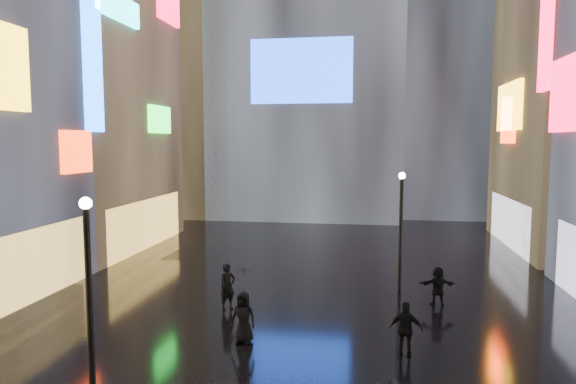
# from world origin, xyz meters

# --- Properties ---
(ground) EXTENTS (140.00, 140.00, 0.00)m
(ground) POSITION_xyz_m (0.00, 20.00, 0.00)
(ground) COLOR black
(ground) RESTS_ON ground
(building_left_far) EXTENTS (10.28, 12.00, 22.00)m
(building_left_far) POSITION_xyz_m (-15.98, 26.00, 10.98)
(building_left_far) COLOR black
(building_left_far) RESTS_ON ground
(tower_flank_right) EXTENTS (12.00, 12.00, 34.00)m
(tower_flank_right) POSITION_xyz_m (9.00, 46.00, 17.00)
(tower_flank_right) COLOR black
(tower_flank_right) RESTS_ON ground
(tower_flank_left) EXTENTS (10.00, 10.00, 26.00)m
(tower_flank_left) POSITION_xyz_m (-14.00, 42.00, 13.00)
(tower_flank_left) COLOR black
(tower_flank_left) RESTS_ON ground
(lamp_near) EXTENTS (0.30, 0.30, 5.20)m
(lamp_near) POSITION_xyz_m (-4.31, 7.99, 2.94)
(lamp_near) COLOR black
(lamp_near) RESTS_ON ground
(lamp_far) EXTENTS (0.30, 0.30, 5.20)m
(lamp_far) POSITION_xyz_m (3.82, 19.35, 2.94)
(lamp_far) COLOR black
(lamp_far) RESTS_ON ground
(pedestrian_3) EXTENTS (1.03, 0.50, 1.70)m
(pedestrian_3) POSITION_xyz_m (3.62, 12.09, 0.85)
(pedestrian_3) COLOR black
(pedestrian_3) RESTS_ON ground
(pedestrian_4) EXTENTS (0.89, 0.65, 1.68)m
(pedestrian_4) POSITION_xyz_m (-1.53, 12.41, 0.84)
(pedestrian_4) COLOR black
(pedestrian_4) RESTS_ON ground
(pedestrian_5) EXTENTS (1.51, 0.67, 1.57)m
(pedestrian_5) POSITION_xyz_m (5.21, 17.34, 0.78)
(pedestrian_5) COLOR black
(pedestrian_5) RESTS_ON ground
(pedestrian_6) EXTENTS (0.77, 0.78, 1.81)m
(pedestrian_6) POSITION_xyz_m (-2.94, 15.49, 0.90)
(pedestrian_6) COLOR black
(pedestrian_6) RESTS_ON ground
(umbrella_2) EXTENTS (0.91, 0.89, 0.80)m
(umbrella_2) POSITION_xyz_m (-1.53, 12.41, 2.07)
(umbrella_2) COLOR black
(umbrella_2) RESTS_ON pedestrian_4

